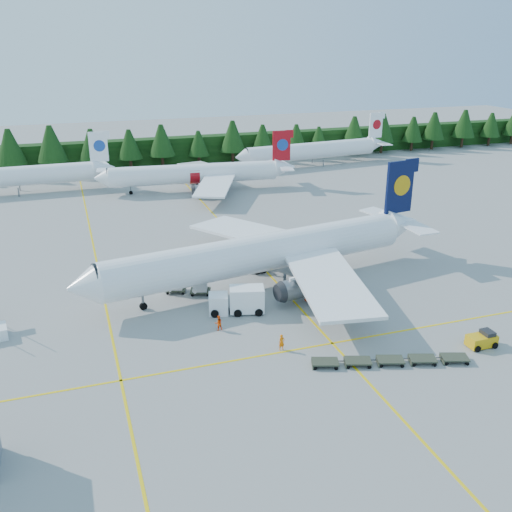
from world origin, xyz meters
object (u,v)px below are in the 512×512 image
object	(u,v)px
airliner_navy	(254,255)
baggage_tug	(482,339)
service_truck	(237,300)
airliner_red	(191,174)

from	to	relation	value
airliner_navy	baggage_tug	world-z (taller)	airliner_navy
service_truck	baggage_tug	xyz separation A→B (m)	(20.00, -14.34, -0.68)
airliner_navy	baggage_tug	distance (m)	26.10
airliner_red	baggage_tug	distance (m)	67.92
baggage_tug	airliner_navy	bearing A→B (deg)	128.07
airliner_red	service_truck	bearing A→B (deg)	-91.31
airliner_navy	airliner_red	bearing A→B (deg)	77.42
service_truck	airliner_red	bearing A→B (deg)	97.42
airliner_navy	airliner_red	size ratio (longest dim) A/B	1.19
baggage_tug	airliner_red	bearing A→B (deg)	101.20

